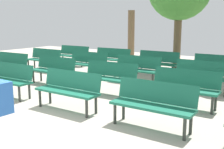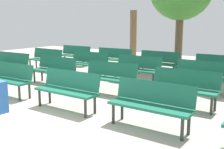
{
  "view_description": "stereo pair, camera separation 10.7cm",
  "coord_description": "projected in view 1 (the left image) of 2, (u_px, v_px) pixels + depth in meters",
  "views": [
    {
      "loc": [
        4.27,
        -2.88,
        1.99
      ],
      "look_at": [
        0.0,
        3.26,
        0.55
      ],
      "focal_mm": 44.67,
      "sensor_mm": 36.0,
      "label": 1
    },
    {
      "loc": [
        4.36,
        -2.82,
        1.99
      ],
      "look_at": [
        0.0,
        3.26,
        0.55
      ],
      "focal_mm": 44.67,
      "sensor_mm": 36.0,
      "label": 2
    }
  ],
  "objects": [
    {
      "name": "ground_plane",
      "position": [
        10.0,
        132.0,
        5.09
      ],
      "size": [
        25.5,
        25.5,
        0.0
      ],
      "primitive_type": "plane",
      "color": "#B2A899"
    },
    {
      "name": "bench_r0_c1",
      "position": [
        8.0,
        77.0,
        7.45
      ],
      "size": [
        1.62,
        0.55,
        0.87
      ],
      "rotation": [
        0.0,
        0.0,
        0.04
      ],
      "color": "#19664C",
      "rests_on": "ground_plane"
    },
    {
      "name": "bench_r0_c2",
      "position": [
        69.0,
        88.0,
        6.3
      ],
      "size": [
        1.61,
        0.52,
        0.87
      ],
      "rotation": [
        0.0,
        0.0,
        0.02
      ],
      "color": "#19664C",
      "rests_on": "ground_plane"
    },
    {
      "name": "bench_r0_c3",
      "position": [
        153.0,
        102.0,
        5.2
      ],
      "size": [
        1.61,
        0.51,
        0.87
      ],
      "rotation": [
        0.0,
        0.0,
        0.02
      ],
      "color": "#19664C",
      "rests_on": "ground_plane"
    },
    {
      "name": "bench_r1_c0",
      "position": [
        9.0,
        63.0,
        9.94
      ],
      "size": [
        1.62,
        0.56,
        0.87
      ],
      "rotation": [
        0.0,
        0.0,
        0.05
      ],
      "color": "#19664C",
      "rests_on": "ground_plane"
    },
    {
      "name": "bench_r1_c1",
      "position": [
        54.0,
        69.0,
        8.82
      ],
      "size": [
        1.6,
        0.49,
        0.87
      ],
      "rotation": [
        0.0,
        0.0,
        0.0
      ],
      "color": "#19664C",
      "rests_on": "ground_plane"
    },
    {
      "name": "bench_r1_c2",
      "position": [
        109.0,
        76.0,
        7.68
      ],
      "size": [
        1.62,
        0.57,
        0.87
      ],
      "rotation": [
        0.0,
        0.0,
        0.06
      ],
      "color": "#19664C",
      "rests_on": "ground_plane"
    },
    {
      "name": "bench_r1_c3",
      "position": [
        184.0,
        86.0,
        6.5
      ],
      "size": [
        1.62,
        0.55,
        0.87
      ],
      "rotation": [
        0.0,
        0.0,
        0.04
      ],
      "color": "#19664C",
      "rests_on": "ground_plane"
    },
    {
      "name": "bench_r2_c0",
      "position": [
        44.0,
        58.0,
        11.3
      ],
      "size": [
        1.6,
        0.49,
        0.87
      ],
      "rotation": [
        0.0,
        0.0,
        0.01
      ],
      "color": "#19664C",
      "rests_on": "ground_plane"
    },
    {
      "name": "bench_r2_c1",
      "position": [
        87.0,
        62.0,
        10.2
      ],
      "size": [
        1.62,
        0.54,
        0.87
      ],
      "rotation": [
        0.0,
        0.0,
        0.03
      ],
      "color": "#19664C",
      "rests_on": "ground_plane"
    },
    {
      "name": "bench_r2_c2",
      "position": [
        136.0,
        67.0,
        9.06
      ],
      "size": [
        1.61,
        0.51,
        0.87
      ],
      "rotation": [
        0.0,
        0.0,
        0.02
      ],
      "color": "#19664C",
      "rests_on": "ground_plane"
    },
    {
      "name": "bench_r2_c3",
      "position": [
        202.0,
        74.0,
        7.91
      ],
      "size": [
        1.6,
        0.5,
        0.87
      ],
      "rotation": [
        0.0,
        0.0,
        0.01
      ],
      "color": "#19664C",
      "rests_on": "ground_plane"
    },
    {
      "name": "bench_r3_c0",
      "position": [
        73.0,
        54.0,
        12.68
      ],
      "size": [
        1.62,
        0.54,
        0.87
      ],
      "rotation": [
        0.0,
        0.0,
        0.03
      ],
      "color": "#19664C",
      "rests_on": "ground_plane"
    },
    {
      "name": "bench_r3_c1",
      "position": [
        112.0,
        57.0,
        11.53
      ],
      "size": [
        1.62,
        0.57,
        0.87
      ],
      "rotation": [
        0.0,
        0.0,
        0.06
      ],
      "color": "#19664C",
      "rests_on": "ground_plane"
    },
    {
      "name": "bench_r3_c2",
      "position": [
        157.0,
        61.0,
        10.42
      ],
      "size": [
        1.61,
        0.5,
        0.87
      ],
      "rotation": [
        0.0,
        0.0,
        0.01
      ],
      "color": "#19664C",
      "rests_on": "ground_plane"
    },
    {
      "name": "bench_r3_c3",
      "position": [
        217.0,
        66.0,
        9.3
      ],
      "size": [
        1.61,
        0.52,
        0.87
      ],
      "rotation": [
        0.0,
        0.0,
        0.02
      ],
      "color": "#19664C",
      "rests_on": "ground_plane"
    },
    {
      "name": "tree_2",
      "position": [
        131.0,
        34.0,
        15.3
      ],
      "size": [
        0.37,
        0.37,
        2.56
      ],
      "color": "brown",
      "rests_on": "ground_plane"
    }
  ]
}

